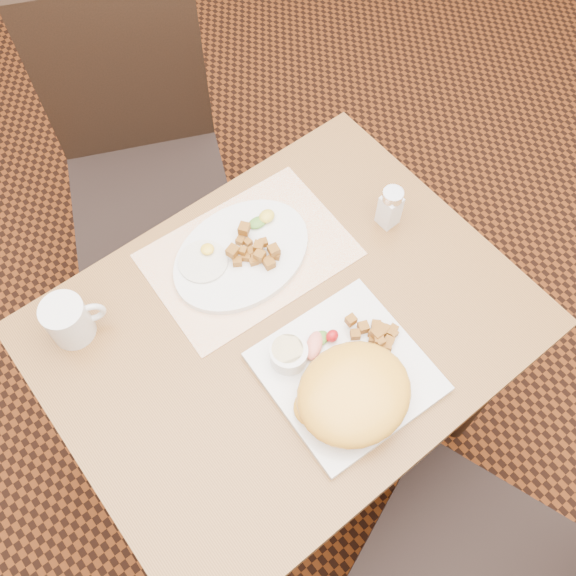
{
  "coord_description": "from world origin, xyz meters",
  "views": [
    {
      "loc": [
        -0.33,
        -0.42,
        1.87
      ],
      "look_at": [
        0.03,
        0.03,
        0.82
      ],
      "focal_mm": 40.0,
      "sensor_mm": 36.0,
      "label": 1
    }
  ],
  "objects_px": {
    "table": "(286,347)",
    "salt_shaker": "(390,207)",
    "plate_oval": "(242,255)",
    "coffee_mug": "(69,320)",
    "plate_square": "(346,372)",
    "chair_far": "(142,156)"
  },
  "relations": [
    {
      "from": "plate_square",
      "to": "coffee_mug",
      "type": "relative_size",
      "value": 2.51
    },
    {
      "from": "chair_far",
      "to": "salt_shaker",
      "type": "xyz_separation_m",
      "value": [
        0.25,
        -0.65,
        0.26
      ]
    },
    {
      "from": "table",
      "to": "salt_shaker",
      "type": "xyz_separation_m",
      "value": [
        0.32,
        0.06,
        0.16
      ]
    },
    {
      "from": "chair_far",
      "to": "coffee_mug",
      "type": "relative_size",
      "value": 8.68
    },
    {
      "from": "table",
      "to": "salt_shaker",
      "type": "height_order",
      "value": "salt_shaker"
    },
    {
      "from": "salt_shaker",
      "to": "coffee_mug",
      "type": "relative_size",
      "value": 0.89
    },
    {
      "from": "table",
      "to": "plate_square",
      "type": "bearing_deg",
      "value": -80.64
    },
    {
      "from": "plate_oval",
      "to": "coffee_mug",
      "type": "bearing_deg",
      "value": 169.47
    },
    {
      "from": "plate_oval",
      "to": "coffee_mug",
      "type": "relative_size",
      "value": 2.73
    },
    {
      "from": "salt_shaker",
      "to": "coffee_mug",
      "type": "height_order",
      "value": "salt_shaker"
    },
    {
      "from": "table",
      "to": "plate_square",
      "type": "height_order",
      "value": "plate_square"
    },
    {
      "from": "chair_far",
      "to": "plate_square",
      "type": "relative_size",
      "value": 3.46
    },
    {
      "from": "coffee_mug",
      "to": "salt_shaker",
      "type": "bearing_deg",
      "value": -15.85
    },
    {
      "from": "plate_square",
      "to": "plate_oval",
      "type": "distance_m",
      "value": 0.32
    },
    {
      "from": "plate_square",
      "to": "table",
      "type": "bearing_deg",
      "value": 99.36
    },
    {
      "from": "chair_far",
      "to": "salt_shaker",
      "type": "distance_m",
      "value": 0.75
    },
    {
      "from": "coffee_mug",
      "to": "plate_square",
      "type": "bearing_deg",
      "value": -48.0
    },
    {
      "from": "table",
      "to": "salt_shaker",
      "type": "bearing_deg",
      "value": 10.13
    },
    {
      "from": "table",
      "to": "chair_far",
      "type": "height_order",
      "value": "chair_far"
    },
    {
      "from": "chair_far",
      "to": "salt_shaker",
      "type": "relative_size",
      "value": 9.7
    },
    {
      "from": "salt_shaker",
      "to": "coffee_mug",
      "type": "bearing_deg",
      "value": 164.15
    },
    {
      "from": "plate_square",
      "to": "coffee_mug",
      "type": "bearing_deg",
      "value": 132.0
    }
  ]
}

